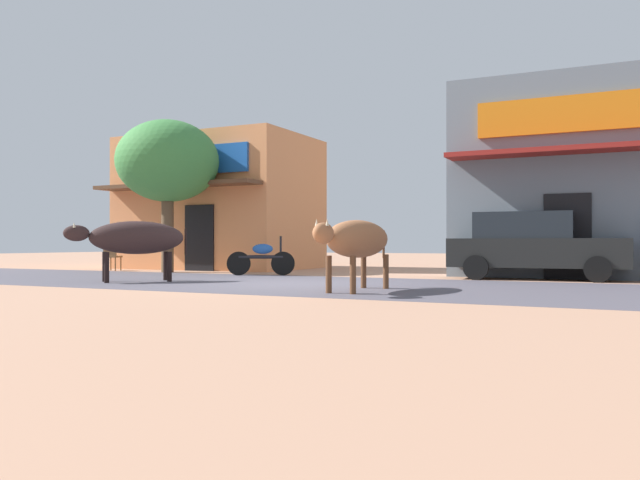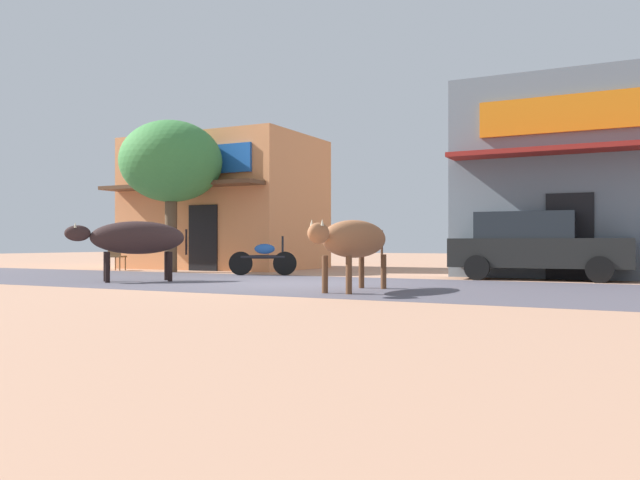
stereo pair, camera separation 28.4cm
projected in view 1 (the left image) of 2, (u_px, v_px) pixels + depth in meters
ground at (287, 284)px, 14.24m from camera, size 80.00×80.00×0.00m
asphalt_road at (287, 283)px, 14.24m from camera, size 72.00×6.04×0.00m
storefront_left_cafe at (220, 204)px, 22.84m from camera, size 6.25×5.15×4.52m
storefront_right_club at (624, 179)px, 17.22m from camera, size 8.49×5.15×5.17m
roadside_tree at (168, 162)px, 19.66m from camera, size 3.10×3.10×4.61m
parked_hatchback_car at (534, 245)px, 15.95m from camera, size 4.24×2.18×1.64m
parked_motorcycle at (262, 258)px, 17.79m from camera, size 1.68×0.95×1.08m
cow_near_brown at (135, 238)px, 14.90m from camera, size 2.14×2.34×1.39m
cow_far_dark at (357, 240)px, 12.00m from camera, size 0.77×2.90×1.32m
cafe_chair_near_tree at (112, 255)px, 20.63m from camera, size 0.54×0.54×0.92m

